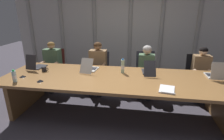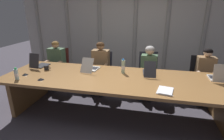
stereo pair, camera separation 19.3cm
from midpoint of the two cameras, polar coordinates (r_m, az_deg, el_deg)
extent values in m
plane|color=#47424C|center=(3.53, -0.27, -13.78)|extent=(14.15, 14.15, 0.00)
cube|color=olive|center=(3.20, -0.29, -2.83)|extent=(4.17, 1.29, 0.05)
cube|color=black|center=(3.22, -0.29, -3.90)|extent=(3.54, 0.10, 0.06)
cube|color=brown|center=(4.04, -27.01, -5.95)|extent=(0.08, 1.10, 0.70)
cube|color=brown|center=(3.59, 30.47, -9.69)|extent=(0.08, 1.10, 0.70)
cube|color=beige|center=(5.46, 3.99, 14.33)|extent=(7.07, 0.10, 2.93)
cylinder|color=#A39E96|center=(6.47, -25.51, 13.33)|extent=(0.12, 0.12, 2.87)
cylinder|color=#A39E96|center=(5.95, -16.86, 13.98)|extent=(0.12, 0.12, 2.87)
cylinder|color=#A39E96|center=(5.58, -6.67, 14.35)|extent=(0.12, 0.12, 2.87)
cylinder|color=#A39E96|center=(5.40, 4.87, 14.25)|extent=(0.12, 0.12, 2.87)
cylinder|color=#A39E96|center=(5.41, 14.76, 13.72)|extent=(0.12, 0.12, 2.87)
cylinder|color=#A39E96|center=(5.59, 25.14, 12.74)|extent=(0.12, 0.12, 2.87)
cube|color=#2D2D33|center=(4.08, -23.93, 0.91)|extent=(0.28, 0.34, 0.02)
cube|color=black|center=(4.10, -23.74, 1.14)|extent=(0.22, 0.20, 0.00)
cube|color=#2D2D33|center=(3.90, -26.00, 2.22)|extent=(0.25, 0.11, 0.30)
cube|color=black|center=(3.91, -25.95, 2.26)|extent=(0.22, 0.09, 0.27)
cube|color=beige|center=(3.63, -8.19, 0.26)|extent=(0.27, 0.34, 0.02)
cube|color=black|center=(3.65, -8.05, 0.53)|extent=(0.22, 0.20, 0.00)
cube|color=beige|center=(3.39, -9.85, 1.30)|extent=(0.25, 0.18, 0.27)
cube|color=black|center=(3.39, -9.81, 1.38)|extent=(0.23, 0.16, 0.24)
cube|color=#2D2D33|center=(3.50, 9.90, -0.55)|extent=(0.24, 0.34, 0.02)
cube|color=black|center=(3.52, 9.87, -0.27)|extent=(0.20, 0.19, 0.00)
cube|color=#2D2D33|center=(3.24, 10.47, 0.41)|extent=(0.23, 0.18, 0.27)
cube|color=black|center=(3.24, 10.46, 0.48)|extent=(0.21, 0.15, 0.24)
cube|color=beige|center=(3.67, 28.34, -1.70)|extent=(0.23, 0.32, 0.02)
cube|color=black|center=(3.69, 28.26, -1.42)|extent=(0.19, 0.18, 0.00)
cube|color=beige|center=(3.46, 29.65, -0.35)|extent=(0.22, 0.07, 0.30)
cube|color=black|center=(3.46, 29.62, -0.30)|extent=(0.20, 0.06, 0.27)
cube|color=#511E19|center=(4.77, -19.09, -0.10)|extent=(0.55, 0.55, 0.08)
cube|color=#511E19|center=(4.89, -18.64, 3.80)|extent=(0.44, 0.18, 0.47)
cylinder|color=#262628|center=(4.84, -18.81, -2.52)|extent=(0.05, 0.05, 0.35)
cylinder|color=black|center=(4.92, -18.57, -4.66)|extent=(0.60, 0.60, 0.04)
cube|color=#2D2D38|center=(4.37, -5.77, -0.86)|extent=(0.52, 0.52, 0.08)
cube|color=#2D2D38|center=(4.48, -4.94, 3.22)|extent=(0.44, 0.15, 0.45)
cylinder|color=#262628|center=(4.45, -5.68, -3.49)|extent=(0.05, 0.05, 0.35)
cylinder|color=black|center=(4.53, -5.60, -5.79)|extent=(0.60, 0.60, 0.04)
cube|color=#2D2D38|center=(4.24, 9.66, -1.68)|extent=(0.55, 0.55, 0.08)
cube|color=#2D2D38|center=(4.35, 9.42, 2.83)|extent=(0.44, 0.18, 0.49)
cylinder|color=#262628|center=(4.32, 9.50, -4.38)|extent=(0.05, 0.05, 0.35)
cylinder|color=black|center=(4.40, 9.36, -6.73)|extent=(0.60, 0.60, 0.04)
cube|color=black|center=(4.42, 24.66, -2.37)|extent=(0.50, 0.50, 0.08)
cube|color=black|center=(4.53, 24.31, 1.79)|extent=(0.44, 0.13, 0.46)
cylinder|color=#262628|center=(4.49, 24.28, -4.94)|extent=(0.05, 0.05, 0.35)
cylinder|color=black|center=(4.57, 23.94, -7.20)|extent=(0.60, 0.60, 0.04)
cube|color=#4C6B4C|center=(4.68, -19.71, 3.27)|extent=(0.41, 0.24, 0.52)
sphere|color=tan|center=(4.60, -20.19, 7.45)|extent=(0.17, 0.17, 0.17)
ellipsoid|color=olive|center=(4.60, -20.23, 7.72)|extent=(0.18, 0.18, 0.13)
cylinder|color=#4C6B4C|center=(4.57, -18.00, 4.00)|extent=(0.08, 0.14, 0.27)
cylinder|color=tan|center=(4.43, -19.17, 1.82)|extent=(0.08, 0.30, 0.06)
cylinder|color=#4C6B4C|center=(4.75, -21.54, 4.13)|extent=(0.08, 0.14, 0.27)
cylinder|color=tan|center=(4.61, -22.76, 2.04)|extent=(0.08, 0.30, 0.06)
cylinder|color=#262833|center=(4.55, -19.53, -0.96)|extent=(0.15, 0.41, 0.13)
cylinder|color=#262833|center=(4.48, -20.40, -4.33)|extent=(0.11, 0.11, 0.45)
cylinder|color=#262833|center=(4.65, -21.63, -0.76)|extent=(0.15, 0.41, 0.13)
cylinder|color=#262833|center=(4.59, -22.51, -4.06)|extent=(0.11, 0.11, 0.45)
cube|color=olive|center=(4.25, -5.79, 2.89)|extent=(0.40, 0.22, 0.53)
sphere|color=#8C6647|center=(4.17, -5.96, 7.68)|extent=(0.19, 0.19, 0.19)
ellipsoid|color=#472D19|center=(4.16, -5.97, 8.00)|extent=(0.19, 0.19, 0.14)
cylinder|color=olive|center=(4.19, -3.59, 3.78)|extent=(0.07, 0.14, 0.27)
cylinder|color=#8C6647|center=(4.03, -4.20, 1.39)|extent=(0.06, 0.30, 0.06)
cylinder|color=olive|center=(4.28, -8.02, 3.94)|extent=(0.07, 0.14, 0.27)
cylinder|color=#8C6647|center=(4.12, -8.78, 1.60)|extent=(0.06, 0.30, 0.06)
cylinder|color=#262833|center=(4.14, -5.01, -1.85)|extent=(0.13, 0.40, 0.13)
cylinder|color=#262833|center=(4.06, -5.53, -5.61)|extent=(0.11, 0.11, 0.45)
cylinder|color=#262833|center=(4.19, -7.67, -1.68)|extent=(0.13, 0.40, 0.13)
cylinder|color=#262833|center=(4.11, -8.24, -5.39)|extent=(0.11, 0.11, 0.45)
cube|color=#4C6B4C|center=(4.13, 9.71, 1.80)|extent=(0.37, 0.25, 0.47)
sphere|color=beige|center=(4.04, 9.97, 6.40)|extent=(0.20, 0.20, 0.20)
ellipsoid|color=#B2ADA8|center=(4.04, 9.99, 6.75)|extent=(0.20, 0.20, 0.15)
cylinder|color=#4C6B4C|center=(4.11, 11.77, 2.24)|extent=(0.08, 0.14, 0.27)
cylinder|color=beige|center=(3.95, 11.54, -0.24)|extent=(0.09, 0.30, 0.06)
cylinder|color=#4C6B4C|center=(4.13, 7.72, 2.54)|extent=(0.08, 0.14, 0.27)
cylinder|color=beige|center=(3.96, 7.32, 0.08)|extent=(0.09, 0.30, 0.06)
cylinder|color=#262833|center=(4.02, 10.71, -2.74)|extent=(0.16, 0.41, 0.13)
cylinder|color=#262833|center=(3.95, 10.37, -6.62)|extent=(0.11, 0.11, 0.45)
cylinder|color=#262833|center=(4.04, 7.88, -2.52)|extent=(0.16, 0.41, 0.13)
cylinder|color=#262833|center=(3.96, 7.47, -6.38)|extent=(0.11, 0.11, 0.45)
cube|color=olive|center=(4.32, 25.61, 1.08)|extent=(0.36, 0.22, 0.49)
sphere|color=beige|center=(4.23, 26.27, 5.46)|extent=(0.18, 0.18, 0.18)
ellipsoid|color=black|center=(4.23, 26.31, 5.75)|extent=(0.18, 0.18, 0.13)
cylinder|color=olive|center=(4.35, 27.58, 1.68)|extent=(0.07, 0.14, 0.27)
cylinder|color=beige|center=(4.19, 28.16, -0.70)|extent=(0.07, 0.30, 0.06)
cylinder|color=olive|center=(4.26, 23.82, 1.93)|extent=(0.07, 0.14, 0.27)
cylinder|color=beige|center=(4.10, 24.26, -0.49)|extent=(0.07, 0.30, 0.06)
cylinder|color=#262833|center=(4.25, 27.06, -3.38)|extent=(0.13, 0.40, 0.13)
cylinder|color=#262833|center=(4.18, 27.29, -7.07)|extent=(0.11, 0.11, 0.45)
cylinder|color=#262833|center=(4.20, 24.46, -3.28)|extent=(0.13, 0.40, 0.13)
cylinder|color=#262833|center=(4.12, 24.63, -7.02)|extent=(0.11, 0.11, 0.45)
cylinder|color=#ADD1B2|center=(3.38, 1.85, 1.14)|extent=(0.07, 0.07, 0.26)
cylinder|color=white|center=(3.38, 1.84, 0.93)|extent=(0.07, 0.07, 0.08)
cylinder|color=blue|center=(3.33, 1.87, 3.44)|extent=(0.04, 0.04, 0.02)
cylinder|color=silver|center=(3.44, -30.40, -1.82)|extent=(0.07, 0.07, 0.19)
cylinder|color=white|center=(3.45, -30.38, -1.97)|extent=(0.07, 0.07, 0.06)
cylinder|color=green|center=(3.41, -30.70, -0.15)|extent=(0.04, 0.04, 0.02)
cylinder|color=black|center=(3.78, -22.42, 0.31)|extent=(0.09, 0.09, 0.09)
torus|color=black|center=(3.75, -21.66, 0.26)|extent=(0.07, 0.01, 0.07)
cone|color=black|center=(3.28, -23.79, -3.17)|extent=(0.11, 0.11, 0.03)
cone|color=black|center=(3.63, -28.25, -1.76)|extent=(0.11, 0.11, 0.03)
cube|color=silver|center=(2.81, 15.41, -6.05)|extent=(0.27, 0.34, 0.02)
cylinder|color=silver|center=(2.67, 15.75, -7.14)|extent=(0.21, 0.05, 0.01)
camera|label=1|loc=(0.10, -91.69, -0.59)|focal=28.36mm
camera|label=2|loc=(0.10, 88.31, 0.59)|focal=28.36mm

